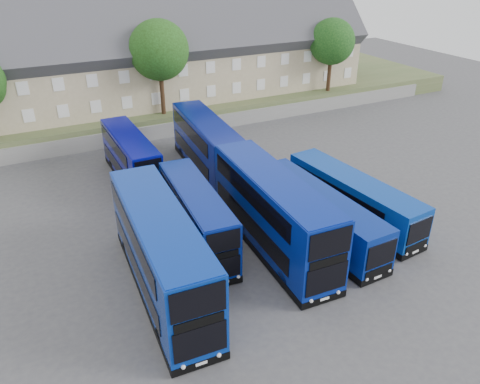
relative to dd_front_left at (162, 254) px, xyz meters
The scene contains 14 objects.
ground 6.73m from the dd_front_left, 13.31° to the right, with size 120.00×120.00×0.00m, color #444449.
retaining_wall 23.43m from the dd_front_left, 74.84° to the left, with size 70.00×0.40×1.50m, color slate.
earth_bank 33.15m from the dd_front_left, 79.37° to the left, with size 80.00×20.00×2.00m, color #485A32.
terrace_row 29.50m from the dd_front_left, 77.91° to the left, with size 54.00×10.40×11.20m.
dd_front_left is the anchor object (origin of this frame).
dd_front_mid 4.89m from the dd_front_left, 45.54° to the left, with size 2.96×9.92×3.89m.
dd_front_right 7.60m from the dd_front_left, ahead, with size 3.36×12.41×4.89m.
dd_rear_left 14.46m from the dd_front_left, 81.55° to the left, with size 2.40×9.97×3.95m.
dd_rear_right 15.64m from the dd_front_left, 58.00° to the left, with size 3.47×11.61×4.55m.
coach_east_a 10.92m from the dd_front_left, ahead, with size 2.83×11.57×3.14m.
coach_east_b 14.42m from the dd_front_left, ahead, with size 3.43×11.50×3.10m.
tree_mid 26.14m from the dd_front_left, 71.12° to the left, with size 5.76×5.76×9.18m.
tree_east 37.18m from the dd_front_left, 39.93° to the left, with size 5.12×5.12×8.16m.
tree_far 46.28m from the dd_front_left, 41.82° to the left, with size 5.44×5.44×8.67m.
Camera 1 is at (-11.61, -18.90, 17.07)m, focal length 35.00 mm.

